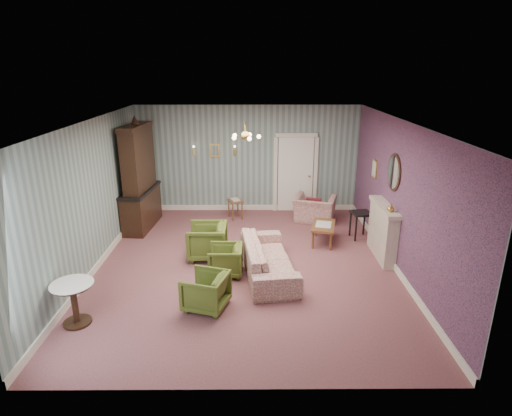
{
  "coord_description": "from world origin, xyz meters",
  "views": [
    {
      "loc": [
        0.15,
        -7.82,
        3.89
      ],
      "look_at": [
        0.2,
        0.4,
        1.1
      ],
      "focal_mm": 29.67,
      "sensor_mm": 36.0,
      "label": 1
    }
  ],
  "objects_px": {
    "dresser": "(139,174)",
    "coffee_table": "(323,234)",
    "olive_chair_b": "(225,259)",
    "olive_chair_c": "(207,239)",
    "wingback_chair": "(315,205)",
    "sofa_chintz": "(268,253)",
    "side_table_black": "(360,225)",
    "olive_chair_a": "(206,289)",
    "fireplace": "(383,231)",
    "pedestal_table": "(75,304)"
  },
  "relations": [
    {
      "from": "olive_chair_b",
      "to": "pedestal_table",
      "type": "distance_m",
      "value": 2.79
    },
    {
      "from": "olive_chair_c",
      "to": "dresser",
      "type": "height_order",
      "value": "dresser"
    },
    {
      "from": "fireplace",
      "to": "side_table_black",
      "type": "bearing_deg",
      "value": 101.75
    },
    {
      "from": "olive_chair_b",
      "to": "olive_chair_c",
      "type": "relative_size",
      "value": 0.81
    },
    {
      "from": "sofa_chintz",
      "to": "dresser",
      "type": "distance_m",
      "value": 4.1
    },
    {
      "from": "olive_chair_b",
      "to": "coffee_table",
      "type": "relative_size",
      "value": 0.74
    },
    {
      "from": "sofa_chintz",
      "to": "side_table_black",
      "type": "height_order",
      "value": "sofa_chintz"
    },
    {
      "from": "dresser",
      "to": "coffee_table",
      "type": "height_order",
      "value": "dresser"
    },
    {
      "from": "olive_chair_a",
      "to": "wingback_chair",
      "type": "relative_size",
      "value": 0.67
    },
    {
      "from": "coffee_table",
      "to": "olive_chair_c",
      "type": "bearing_deg",
      "value": -163.65
    },
    {
      "from": "olive_chair_c",
      "to": "pedestal_table",
      "type": "bearing_deg",
      "value": -36.67
    },
    {
      "from": "wingback_chair",
      "to": "side_table_black",
      "type": "height_order",
      "value": "wingback_chair"
    },
    {
      "from": "olive_chair_a",
      "to": "olive_chair_c",
      "type": "distance_m",
      "value": 1.99
    },
    {
      "from": "olive_chair_b",
      "to": "side_table_black",
      "type": "xyz_separation_m",
      "value": [
        3.05,
        1.8,
        -0.0
      ]
    },
    {
      "from": "olive_chair_c",
      "to": "dresser",
      "type": "bearing_deg",
      "value": -134.66
    },
    {
      "from": "olive_chair_a",
      "to": "dresser",
      "type": "xyz_separation_m",
      "value": [
        -2.0,
        3.79,
        1.01
      ]
    },
    {
      "from": "olive_chair_a",
      "to": "olive_chair_b",
      "type": "relative_size",
      "value": 1.06
    },
    {
      "from": "olive_chair_c",
      "to": "side_table_black",
      "type": "height_order",
      "value": "olive_chair_c"
    },
    {
      "from": "side_table_black",
      "to": "coffee_table",
      "type": "bearing_deg",
      "value": -163.53
    },
    {
      "from": "side_table_black",
      "to": "pedestal_table",
      "type": "relative_size",
      "value": 0.91
    },
    {
      "from": "dresser",
      "to": "side_table_black",
      "type": "relative_size",
      "value": 4.19
    },
    {
      "from": "olive_chair_b",
      "to": "olive_chair_a",
      "type": "bearing_deg",
      "value": -11.38
    },
    {
      "from": "wingback_chair",
      "to": "coffee_table",
      "type": "height_order",
      "value": "wingback_chair"
    },
    {
      "from": "coffee_table",
      "to": "side_table_black",
      "type": "bearing_deg",
      "value": 16.47
    },
    {
      "from": "wingback_chair",
      "to": "dresser",
      "type": "xyz_separation_m",
      "value": [
        -4.39,
        -0.39,
        0.91
      ]
    },
    {
      "from": "olive_chair_b",
      "to": "coffee_table",
      "type": "bearing_deg",
      "value": 125.98
    },
    {
      "from": "olive_chair_b",
      "to": "olive_chair_c",
      "type": "distance_m",
      "value": 0.89
    },
    {
      "from": "sofa_chintz",
      "to": "side_table_black",
      "type": "xyz_separation_m",
      "value": [
        2.22,
        1.76,
        -0.11
      ]
    },
    {
      "from": "olive_chair_a",
      "to": "pedestal_table",
      "type": "xyz_separation_m",
      "value": [
        -2.0,
        -0.45,
        0.01
      ]
    },
    {
      "from": "olive_chair_b",
      "to": "side_table_black",
      "type": "bearing_deg",
      "value": 120.97
    },
    {
      "from": "wingback_chair",
      "to": "pedestal_table",
      "type": "height_order",
      "value": "wingback_chair"
    },
    {
      "from": "olive_chair_a",
      "to": "coffee_table",
      "type": "height_order",
      "value": "olive_chair_a"
    },
    {
      "from": "olive_chair_a",
      "to": "fireplace",
      "type": "xyz_separation_m",
      "value": [
        3.51,
        1.99,
        0.23
      ]
    },
    {
      "from": "wingback_chair",
      "to": "dresser",
      "type": "height_order",
      "value": "dresser"
    },
    {
      "from": "fireplace",
      "to": "side_table_black",
      "type": "height_order",
      "value": "fireplace"
    },
    {
      "from": "olive_chair_c",
      "to": "fireplace",
      "type": "distance_m",
      "value": 3.69
    },
    {
      "from": "olive_chair_c",
      "to": "wingback_chair",
      "type": "distance_m",
      "value": 3.39
    },
    {
      "from": "sofa_chintz",
      "to": "dresser",
      "type": "bearing_deg",
      "value": 43.21
    },
    {
      "from": "olive_chair_b",
      "to": "fireplace",
      "type": "xyz_separation_m",
      "value": [
        3.26,
        0.79,
        0.25
      ]
    },
    {
      "from": "fireplace",
      "to": "wingback_chair",
      "type": "bearing_deg",
      "value": 117.06
    },
    {
      "from": "coffee_table",
      "to": "side_table_black",
      "type": "height_order",
      "value": "side_table_black"
    },
    {
      "from": "olive_chair_c",
      "to": "pedestal_table",
      "type": "distance_m",
      "value": 3.03
    },
    {
      "from": "dresser",
      "to": "fireplace",
      "type": "distance_m",
      "value": 5.85
    },
    {
      "from": "pedestal_table",
      "to": "wingback_chair",
      "type": "bearing_deg",
      "value": 46.49
    },
    {
      "from": "wingback_chair",
      "to": "fireplace",
      "type": "bearing_deg",
      "value": 134.63
    },
    {
      "from": "olive_chair_c",
      "to": "dresser",
      "type": "distance_m",
      "value": 2.74
    },
    {
      "from": "olive_chair_a",
      "to": "pedestal_table",
      "type": "relative_size",
      "value": 0.97
    },
    {
      "from": "olive_chair_c",
      "to": "olive_chair_a",
      "type": "bearing_deg",
      "value": 5.33
    },
    {
      "from": "olive_chair_b",
      "to": "coffee_table",
      "type": "xyz_separation_m",
      "value": [
        2.14,
        1.53,
        -0.1
      ]
    },
    {
      "from": "olive_chair_a",
      "to": "side_table_black",
      "type": "height_order",
      "value": "olive_chair_a"
    }
  ]
}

